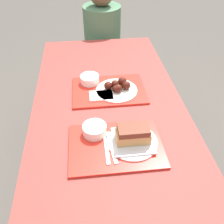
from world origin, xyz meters
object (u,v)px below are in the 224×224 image
object	(u,v)px
tray_far	(109,90)
person_seated_across	(102,33)
bowl_coleslaw_near	(95,129)
brisket_sandwich_plate	(133,137)
bowl_coleslaw_far	(90,79)
wings_plate_far	(118,87)
tray_near	(115,146)

from	to	relation	value
tray_far	person_seated_across	world-z (taller)	person_seated_across
tray_far	bowl_coleslaw_near	size ratio (longest dim) A/B	3.76
tray_far	brisket_sandwich_plate	distance (m)	0.44
bowl_coleslaw_far	tray_far	bearing A→B (deg)	-39.38
tray_far	bowl_coleslaw_near	bearing A→B (deg)	-106.43
bowl_coleslaw_near	bowl_coleslaw_far	size ratio (longest dim) A/B	1.00
tray_far	brisket_sandwich_plate	xyz separation A→B (m)	(0.06, -0.43, 0.04)
brisket_sandwich_plate	wings_plate_far	world-z (taller)	brisket_sandwich_plate
bowl_coleslaw_near	bowl_coleslaw_far	xyz separation A→B (m)	(-0.00, 0.44, 0.00)
person_seated_across	wings_plate_far	bearing A→B (deg)	-89.45
brisket_sandwich_plate	bowl_coleslaw_far	xyz separation A→B (m)	(-0.17, 0.52, -0.01)
tray_near	wings_plate_far	xyz separation A→B (m)	(0.07, 0.42, 0.03)
brisket_sandwich_plate	wings_plate_far	distance (m)	0.42
bowl_coleslaw_far	person_seated_across	world-z (taller)	person_seated_across
tray_near	tray_far	distance (m)	0.44
brisket_sandwich_plate	person_seated_across	size ratio (longest dim) A/B	0.31
tray_far	brisket_sandwich_plate	world-z (taller)	brisket_sandwich_plate
tray_near	person_seated_across	xyz separation A→B (m)	(0.06, 1.38, -0.04)
bowl_coleslaw_near	wings_plate_far	size ratio (longest dim) A/B	0.47
bowl_coleslaw_far	person_seated_across	xyz separation A→B (m)	(0.15, 0.85, -0.07)
tray_far	bowl_coleslaw_far	world-z (taller)	bowl_coleslaw_far
brisket_sandwich_plate	bowl_coleslaw_near	bearing A→B (deg)	154.97
bowl_coleslaw_near	person_seated_across	bearing A→B (deg)	83.64
bowl_coleslaw_far	wings_plate_far	distance (m)	0.18
tray_near	tray_far	bearing A→B (deg)	87.82
bowl_coleslaw_far	wings_plate_far	size ratio (longest dim) A/B	0.47
wings_plate_far	person_seated_across	distance (m)	0.95
bowl_coleslaw_near	bowl_coleslaw_far	distance (m)	0.44
tray_near	person_seated_across	distance (m)	1.38
wings_plate_far	person_seated_across	xyz separation A→B (m)	(-0.01, 0.95, -0.07)
tray_near	brisket_sandwich_plate	xyz separation A→B (m)	(0.08, 0.01, 0.04)
brisket_sandwich_plate	wings_plate_far	bearing A→B (deg)	91.99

